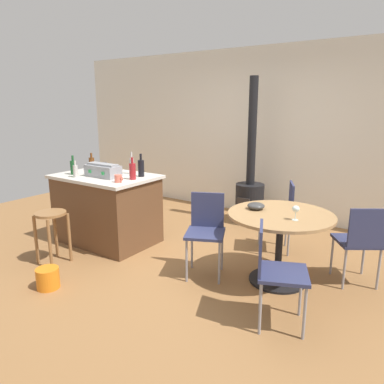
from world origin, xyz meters
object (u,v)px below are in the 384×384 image
folding_chair_near (274,267)px  cup_1 (118,179)px  bottle_2 (141,168)px  bottle_1 (132,165)px  toolbox (103,171)px  bottle_0 (73,167)px  wooden_stool (52,225)px  wood_stove (250,190)px  wine_glass (296,209)px  plastic_bucket (48,278)px  bottle_5 (92,163)px  kitchen_island (107,208)px  bottle_4 (76,171)px  bottle_3 (133,171)px  folding_chair_right (206,227)px  folding_chair_left (281,211)px  folding_chair_far (360,239)px  dining_table (280,230)px  serving_bowl (256,206)px  cup_0 (104,166)px

folding_chair_near → cup_1: cup_1 is taller
bottle_2 → bottle_1: bearing=163.1°
toolbox → bottle_0: bearing=-166.8°
wooden_stool → folding_chair_near: bearing=5.9°
wood_stove → cup_1: size_ratio=18.07×
wine_glass → plastic_bucket: size_ratio=0.63×
bottle_5 → folding_chair_near: bearing=-13.9°
kitchen_island → bottle_4: bottle_4 is taller
bottle_3 → bottle_4: bottle_3 is taller
folding_chair_near → toolbox: bearing=169.1°
wood_stove → wine_glass: (1.29, -1.76, 0.33)m
bottle_0 → bottle_1: size_ratio=0.86×
folding_chair_right → wine_glass: 0.98m
folding_chair_left → bottle_2: 1.84m
folding_chair_left → bottle_5: 2.67m
folding_chair_near → bottle_3: size_ratio=3.17×
wine_glass → folding_chair_right: bearing=-172.0°
folding_chair_far → wine_glass: wine_glass is taller
folding_chair_far → bottle_4: size_ratio=4.01×
kitchen_island → wood_stove: 2.19m
wood_stove → toolbox: bearing=-121.5°
bottle_2 → toolbox: bearing=-143.4°
dining_table → folding_chair_right: folding_chair_right is taller
bottle_1 → cup_1: size_ratio=2.39×
cup_1 → wine_glass: 2.07m
serving_bowl → bottle_0: bearing=-171.1°
bottle_5 → bottle_1: bearing=7.3°
folding_chair_near → folding_chair_right: size_ratio=0.99×
folding_chair_right → toolbox: 1.61m
bottle_3 → bottle_5: 0.97m
folding_chair_far → plastic_bucket: folding_chair_far is taller
folding_chair_far → bottle_5: 3.55m
folding_chair_right → wine_glass: size_ratio=6.14×
wooden_stool → kitchen_island: bearing=89.2°
wood_stove → cup_0: (-1.53, -1.55, 0.44)m
toolbox → cup_1: (0.41, -0.13, -0.04)m
bottle_3 → wine_glass: 2.04m
toolbox → bottle_3: bearing=12.2°
bottle_4 → cup_0: 0.57m
toolbox → serving_bowl: size_ratio=2.65×
folding_chair_near → plastic_bucket: bearing=-161.9°
folding_chair_right → bottle_0: 2.05m
folding_chair_far → bottle_2: size_ratio=2.91×
folding_chair_far → bottle_2: bearing=-172.1°
folding_chair_far → folding_chair_right: (-1.42, -0.63, 0.03)m
folding_chair_far → plastic_bucket: size_ratio=3.75×
dining_table → bottle_3: size_ratio=3.90×
folding_chair_far → wood_stove: wood_stove is taller
bottle_3 → wine_glass: (2.03, 0.05, -0.17)m
wood_stove → bottle_5: 2.39m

